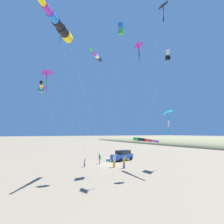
% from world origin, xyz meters
% --- Properties ---
extents(ground_plane, '(600.00, 600.00, 0.00)m').
position_xyz_m(ground_plane, '(0.00, 0.00, 0.00)').
color(ground_plane, gray).
extents(parked_car, '(4.67, 3.15, 1.85)m').
position_xyz_m(parked_car, '(-4.32, -2.31, 0.95)').
color(parked_car, '#1E479E').
rests_on(parked_car, ground_plane).
extents(cooler_box, '(0.62, 0.42, 0.42)m').
position_xyz_m(cooler_box, '(-1.69, -2.86, 0.21)').
color(cooler_box, '#1EB7C6').
rests_on(cooler_box, ground_plane).
extents(person_adult_flyer, '(0.52, 0.64, 1.94)m').
position_xyz_m(person_adult_flyer, '(0.56, 3.43, 1.06)').
color(person_adult_flyer, gold).
rests_on(person_adult_flyer, ground_plane).
extents(person_child_green_jacket, '(0.54, 0.60, 1.70)m').
position_xyz_m(person_child_green_jacket, '(-0.30, 4.81, 0.93)').
color(person_child_green_jacket, '#8E6B9E').
rests_on(person_child_green_jacket, ground_plane).
extents(person_child_grey_jacket, '(0.45, 0.47, 1.31)m').
position_xyz_m(person_child_grey_jacket, '(4.19, 0.85, 0.72)').
color(person_child_grey_jacket, '#8E6B9E').
rests_on(person_child_grey_jacket, ground_plane).
extents(person_bystander_far, '(0.54, 0.62, 1.79)m').
position_xyz_m(person_bystander_far, '(1.02, -0.60, 0.98)').
color(person_bystander_far, silver).
rests_on(person_bystander_far, ground_plane).
extents(kite_windsock_white_trailing, '(6.35, 9.83, 10.52)m').
position_xyz_m(kite_windsock_white_trailing, '(11.77, 6.90, 10.09)').
color(kite_windsock_white_trailing, '#1EB7C6').
rests_on(kite_windsock_white_trailing, ground_plane).
extents(kite_box_magenta_far_left, '(3.11, 12.70, 18.84)m').
position_xyz_m(kite_box_magenta_far_left, '(2.75, 9.14, 18.10)').
color(kite_box_magenta_far_left, blue).
rests_on(kite_box_magenta_far_left, ground_plane).
extents(kite_windsock_black_fish_shape, '(3.68, 13.64, 4.46)m').
position_xyz_m(kite_windsock_black_fish_shape, '(-0.81, 8.37, 4.17)').
color(kite_windsock_black_fish_shape, green).
rests_on(kite_windsock_black_fish_shape, ground_plane).
extents(kite_delta_blue_topmost, '(6.32, 5.22, 17.55)m').
position_xyz_m(kite_delta_blue_topmost, '(9.55, 6.04, 17.26)').
color(kite_delta_blue_topmost, blue).
rests_on(kite_delta_blue_topmost, ground_plane).
extents(kite_delta_rainbow_low_near, '(1.99, 11.71, 17.67)m').
position_xyz_m(kite_delta_rainbow_low_near, '(-0.89, 7.75, 17.22)').
color(kite_delta_rainbow_low_near, purple).
rests_on(kite_delta_rainbow_low_near, ground_plane).
extents(kite_delta_teal_far_right, '(3.86, 9.71, 8.44)m').
position_xyz_m(kite_delta_teal_far_right, '(-5.38, 8.35, 7.92)').
color(kite_delta_teal_far_right, '#1EB7C6').
rests_on(kite_delta_teal_far_right, ground_plane).
extents(kite_box_checkered_midright, '(2.65, 12.31, 15.53)m').
position_xyz_m(kite_box_checkered_midright, '(-2.66, 11.57, 14.84)').
color(kite_box_checkered_midright, white).
rests_on(kite_box_checkered_midright, ground_plane).
extents(kite_delta_long_streamer_right, '(8.61, 3.19, 13.42)m').
position_xyz_m(kite_delta_long_streamer_right, '(10.45, 2.77, 13.01)').
color(kite_delta_long_streamer_right, purple).
rests_on(kite_delta_long_streamer_right, ground_plane).
extents(kite_windsock_long_streamer_left, '(12.71, 14.75, 14.55)m').
position_xyz_m(kite_windsock_long_streamer_left, '(11.54, 13.67, 14.02)').
color(kite_windsock_long_streamer_left, yellow).
rests_on(kite_windsock_long_streamer_left, ground_plane).
extents(kite_windsock_green_low_center, '(4.24, 9.21, 15.44)m').
position_xyz_m(kite_windsock_green_low_center, '(5.08, 7.01, 14.79)').
color(kite_windsock_green_low_center, black).
rests_on(kite_windsock_green_low_center, ground_plane).
extents(kite_delta_purple_drifting, '(1.47, 9.45, 21.15)m').
position_xyz_m(kite_delta_purple_drifting, '(-1.35, 12.31, 20.66)').
color(kite_delta_purple_drifting, black).
rests_on(kite_delta_purple_drifting, ground_plane).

